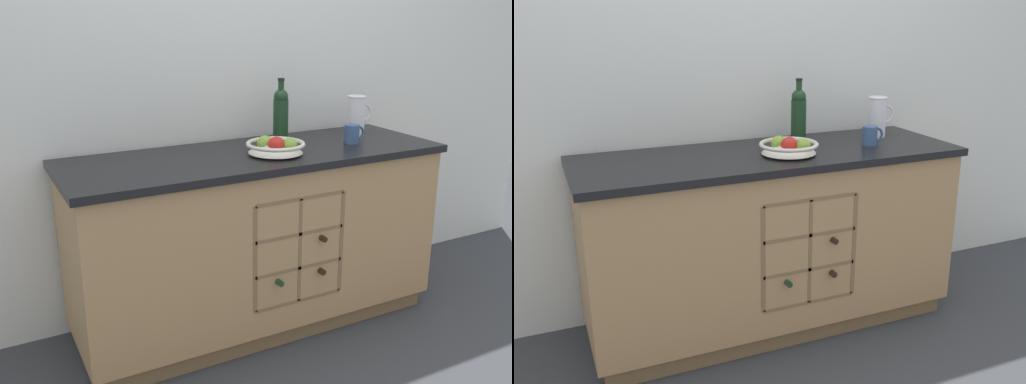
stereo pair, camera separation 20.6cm
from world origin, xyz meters
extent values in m
plane|color=#383A3F|center=(0.00, 0.00, 0.00)|extent=(14.00, 14.00, 0.00)
cube|color=silver|center=(0.00, 0.36, 1.27)|extent=(4.40, 0.06, 2.55)
cube|color=brown|center=(0.00, 0.00, 0.04)|extent=(1.69, 0.51, 0.09)
cube|color=tan|center=(0.00, 0.00, 0.47)|extent=(1.75, 0.57, 0.76)
cube|color=black|center=(0.00, 0.00, 0.86)|extent=(1.79, 0.61, 0.03)
cube|color=brown|center=(0.07, -0.19, 0.48)|extent=(0.45, 0.01, 0.50)
cube|color=brown|center=(-0.15, -0.24, 0.48)|extent=(0.02, 0.10, 0.50)
cube|color=brown|center=(0.30, -0.24, 0.48)|extent=(0.02, 0.10, 0.50)
cube|color=brown|center=(0.07, -0.24, 0.23)|extent=(0.45, 0.10, 0.02)
cube|color=brown|center=(0.07, -0.24, 0.40)|extent=(0.45, 0.10, 0.02)
cube|color=brown|center=(0.07, -0.24, 0.56)|extent=(0.45, 0.10, 0.02)
cube|color=brown|center=(0.07, -0.24, 0.73)|extent=(0.45, 0.10, 0.02)
cube|color=brown|center=(0.07, -0.24, 0.48)|extent=(0.02, 0.10, 0.50)
cylinder|color=#19381E|center=(-0.04, -0.13, 0.36)|extent=(0.07, 0.20, 0.07)
cylinder|color=#19381E|center=(-0.04, -0.28, 0.36)|extent=(0.03, 0.09, 0.03)
cylinder|color=black|center=(0.19, -0.13, 0.36)|extent=(0.08, 0.20, 0.08)
cylinder|color=black|center=(0.19, -0.27, 0.36)|extent=(0.03, 0.09, 0.03)
cylinder|color=black|center=(0.19, -0.13, 0.52)|extent=(0.07, 0.20, 0.07)
cylinder|color=black|center=(0.19, -0.27, 0.52)|extent=(0.03, 0.09, 0.03)
cylinder|color=silver|center=(0.06, -0.08, 0.89)|extent=(0.12, 0.12, 0.01)
cone|color=silver|center=(0.06, -0.08, 0.91)|extent=(0.25, 0.25, 0.05)
torus|color=silver|center=(0.06, -0.08, 0.93)|extent=(0.27, 0.27, 0.02)
sphere|color=red|center=(0.06, -0.09, 0.93)|extent=(0.08, 0.08, 0.08)
sphere|color=#7FA838|center=(0.03, -0.03, 0.92)|extent=(0.07, 0.07, 0.07)
sphere|color=#7FA838|center=(0.11, -0.11, 0.92)|extent=(0.07, 0.07, 0.07)
cylinder|color=white|center=(0.64, 0.10, 0.98)|extent=(0.09, 0.09, 0.21)
torus|color=white|center=(0.64, 0.10, 1.08)|extent=(0.10, 0.10, 0.01)
torus|color=white|center=(0.69, 0.10, 0.99)|extent=(0.10, 0.01, 0.10)
cylinder|color=#385684|center=(0.50, -0.05, 0.93)|extent=(0.07, 0.07, 0.09)
torus|color=#385684|center=(0.54, -0.05, 0.93)|extent=(0.07, 0.01, 0.07)
cylinder|color=#19381E|center=(0.22, 0.15, 0.99)|extent=(0.08, 0.08, 0.21)
sphere|color=#19381E|center=(0.22, 0.15, 1.10)|extent=(0.07, 0.07, 0.07)
cylinder|color=#19381E|center=(0.22, 0.15, 1.14)|extent=(0.03, 0.03, 0.09)
cylinder|color=black|center=(0.22, 0.15, 1.19)|extent=(0.03, 0.03, 0.01)
camera|label=1|loc=(-1.20, -2.27, 1.50)|focal=40.00mm
camera|label=2|loc=(-1.01, -2.36, 1.50)|focal=40.00mm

